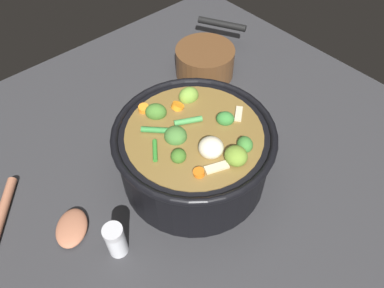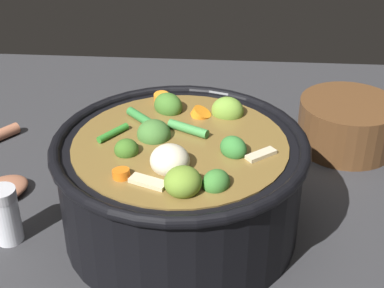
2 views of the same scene
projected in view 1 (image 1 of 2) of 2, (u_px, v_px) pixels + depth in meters
ground_plane at (194, 173)px, 0.74m from camera, size 1.10×1.10×0.00m
cooking_pot at (194, 152)px, 0.69m from camera, size 0.30×0.30×0.15m
wooden_spoon at (37, 230)px, 0.65m from camera, size 0.23×0.23×0.02m
salt_shaker at (116, 240)px, 0.61m from camera, size 0.03×0.03×0.07m
small_saucepan at (205, 61)px, 0.92m from camera, size 0.21×0.24×0.08m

